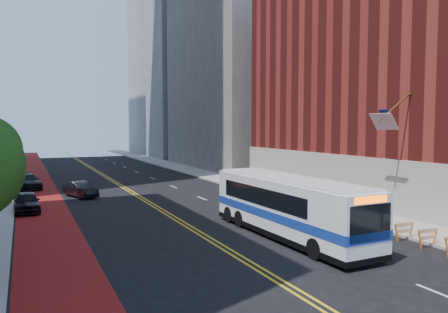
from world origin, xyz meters
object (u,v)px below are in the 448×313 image
object	(u,v)px
car_a	(27,202)
car_c	(27,181)
transit_bus	(287,206)
car_b	(81,189)

from	to	relation	value
car_a	car_c	size ratio (longest dim) A/B	0.84
transit_bus	car_a	distance (m)	19.56
transit_bus	car_a	xyz separation A→B (m)	(-13.40, 14.22, -1.05)
transit_bus	car_b	xyz separation A→B (m)	(-8.97, 19.55, -1.11)
car_a	car_b	xyz separation A→B (m)	(4.42, 5.33, -0.06)
car_a	transit_bus	bearing A→B (deg)	-48.43
car_c	car_b	bearing A→B (deg)	-69.97
transit_bus	car_c	world-z (taller)	transit_bus
transit_bus	car_c	xyz separation A→B (m)	(-13.20, 27.07, -1.04)
car_b	car_c	xyz separation A→B (m)	(-4.23, 7.52, 0.07)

